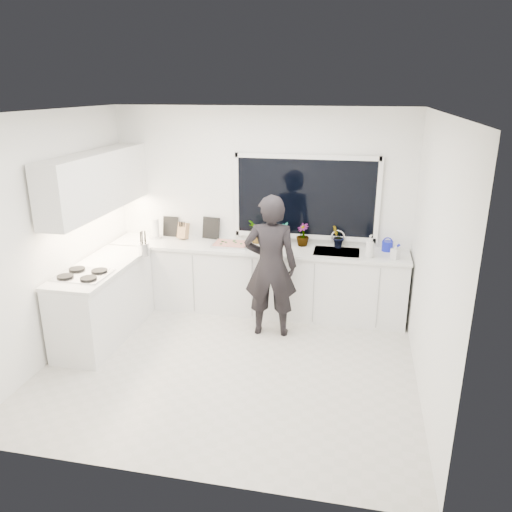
# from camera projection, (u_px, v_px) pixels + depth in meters

# --- Properties ---
(floor) EXTENTS (4.00, 3.50, 0.02)m
(floor) POSITION_uv_depth(u_px,v_px,m) (230.00, 365.00, 5.55)
(floor) COLOR beige
(floor) RESTS_ON ground
(wall_back) EXTENTS (4.00, 0.02, 2.70)m
(wall_back) POSITION_uv_depth(u_px,v_px,m) (261.00, 209.00, 6.75)
(wall_back) COLOR white
(wall_back) RESTS_ON ground
(wall_left) EXTENTS (0.02, 3.50, 2.70)m
(wall_left) POSITION_uv_depth(u_px,v_px,m) (52.00, 237.00, 5.50)
(wall_left) COLOR white
(wall_left) RESTS_ON ground
(wall_right) EXTENTS (0.02, 3.50, 2.70)m
(wall_right) POSITION_uv_depth(u_px,v_px,m) (433.00, 262.00, 4.73)
(wall_right) COLOR white
(wall_right) RESTS_ON ground
(ceiling) EXTENTS (4.00, 3.50, 0.02)m
(ceiling) POSITION_uv_depth(u_px,v_px,m) (225.00, 111.00, 4.68)
(ceiling) COLOR white
(ceiling) RESTS_ON wall_back
(window) EXTENTS (1.80, 0.02, 1.00)m
(window) POSITION_uv_depth(u_px,v_px,m) (306.00, 197.00, 6.54)
(window) COLOR black
(window) RESTS_ON wall_back
(base_cabinets_back) EXTENTS (3.92, 0.58, 0.88)m
(base_cabinets_back) POSITION_uv_depth(u_px,v_px,m) (257.00, 280.00, 6.75)
(base_cabinets_back) COLOR white
(base_cabinets_back) RESTS_ON floor
(base_cabinets_left) EXTENTS (0.58, 1.60, 0.88)m
(base_cabinets_left) POSITION_uv_depth(u_px,v_px,m) (104.00, 302.00, 6.06)
(base_cabinets_left) COLOR white
(base_cabinets_left) RESTS_ON floor
(countertop_back) EXTENTS (3.94, 0.62, 0.04)m
(countertop_back) POSITION_uv_depth(u_px,v_px,m) (256.00, 248.00, 6.60)
(countertop_back) COLOR silver
(countertop_back) RESTS_ON base_cabinets_back
(countertop_left) EXTENTS (0.62, 1.60, 0.04)m
(countertop_left) POSITION_uv_depth(u_px,v_px,m) (100.00, 267.00, 5.91)
(countertop_left) COLOR silver
(countertop_left) RESTS_ON base_cabinets_left
(upper_cabinets) EXTENTS (0.34, 2.10, 0.70)m
(upper_cabinets) POSITION_uv_depth(u_px,v_px,m) (97.00, 182.00, 5.95)
(upper_cabinets) COLOR white
(upper_cabinets) RESTS_ON wall_left
(sink) EXTENTS (0.58, 0.42, 0.14)m
(sink) POSITION_uv_depth(u_px,v_px,m) (336.00, 255.00, 6.41)
(sink) COLOR silver
(sink) RESTS_ON countertop_back
(faucet) EXTENTS (0.03, 0.03, 0.22)m
(faucet) POSITION_uv_depth(u_px,v_px,m) (338.00, 239.00, 6.55)
(faucet) COLOR silver
(faucet) RESTS_ON countertop_back
(stovetop) EXTENTS (0.56, 0.48, 0.03)m
(stovetop) POSITION_uv_depth(u_px,v_px,m) (83.00, 274.00, 5.58)
(stovetop) COLOR black
(stovetop) RESTS_ON countertop_left
(person) EXTENTS (0.68, 0.48, 1.76)m
(person) POSITION_uv_depth(u_px,v_px,m) (271.00, 266.00, 5.98)
(person) COLOR black
(person) RESTS_ON floor
(pizza_tray) EXTENTS (0.47, 0.35, 0.03)m
(pizza_tray) POSITION_uv_depth(u_px,v_px,m) (231.00, 244.00, 6.63)
(pizza_tray) COLOR #B4B4B8
(pizza_tray) RESTS_ON countertop_back
(pizza) EXTENTS (0.43, 0.31, 0.01)m
(pizza) POSITION_uv_depth(u_px,v_px,m) (231.00, 243.00, 6.63)
(pizza) COLOR red
(pizza) RESTS_ON pizza_tray
(watering_can) EXTENTS (0.18, 0.18, 0.13)m
(watering_can) POSITION_uv_depth(u_px,v_px,m) (387.00, 246.00, 6.40)
(watering_can) COLOR #121BB1
(watering_can) RESTS_ON countertop_back
(paper_towel_roll) EXTENTS (0.12, 0.12, 0.26)m
(paper_towel_roll) POSITION_uv_depth(u_px,v_px,m) (155.00, 229.00, 6.93)
(paper_towel_roll) COLOR silver
(paper_towel_roll) RESTS_ON countertop_back
(knife_block) EXTENTS (0.15, 0.13, 0.22)m
(knife_block) POSITION_uv_depth(u_px,v_px,m) (183.00, 231.00, 6.90)
(knife_block) COLOR olive
(knife_block) RESTS_ON countertop_back
(utensil_crock) EXTENTS (0.15, 0.15, 0.16)m
(utensil_crock) POSITION_uv_depth(u_px,v_px,m) (144.00, 249.00, 6.22)
(utensil_crock) COLOR #ADADB1
(utensil_crock) RESTS_ON countertop_left
(picture_frame_large) EXTENTS (0.22, 0.03, 0.28)m
(picture_frame_large) POSITION_uv_depth(u_px,v_px,m) (171.00, 226.00, 7.02)
(picture_frame_large) COLOR black
(picture_frame_large) RESTS_ON countertop_back
(picture_frame_small) EXTENTS (0.25, 0.06, 0.30)m
(picture_frame_small) POSITION_uv_depth(u_px,v_px,m) (211.00, 228.00, 6.91)
(picture_frame_small) COLOR black
(picture_frame_small) RESTS_ON countertop_back
(herb_plants) EXTENTS (1.33, 0.35, 0.32)m
(herb_plants) POSITION_uv_depth(u_px,v_px,m) (282.00, 233.00, 6.64)
(herb_plants) COLOR #26662D
(herb_plants) RESTS_ON countertop_back
(soap_bottles) EXTENTS (0.45, 0.15, 0.28)m
(soap_bottles) POSITION_uv_depth(u_px,v_px,m) (378.00, 248.00, 6.12)
(soap_bottles) COLOR #D8BF66
(soap_bottles) RESTS_ON countertop_back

